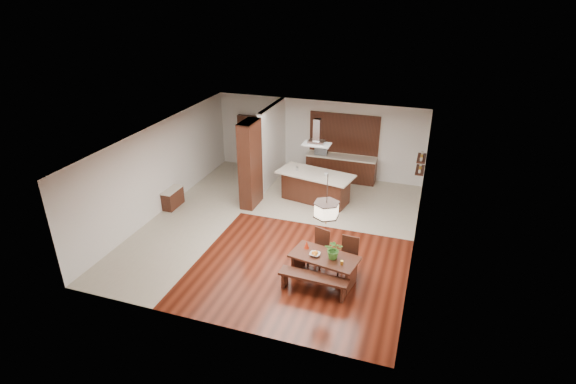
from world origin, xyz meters
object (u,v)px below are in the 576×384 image
(dining_chair_right, at_px, (348,257))
(foliage_plant, at_px, (334,249))
(range_hood, at_px, (317,132))
(microwave, at_px, (321,151))
(dining_chair_left, at_px, (318,248))
(pendant_lantern, at_px, (327,200))
(dining_table, at_px, (324,262))
(kitchen_island, at_px, (315,187))
(hallway_console, at_px, (173,198))
(fruit_bowl, at_px, (315,254))
(dining_bench, at_px, (313,284))
(island_cup, at_px, (326,174))

(dining_chair_right, height_order, foliage_plant, foliage_plant)
(range_hood, height_order, microwave, range_hood)
(dining_chair_left, relative_size, pendant_lantern, 0.77)
(dining_table, bearing_deg, kitchen_island, 108.19)
(hallway_console, relative_size, kitchen_island, 0.33)
(dining_table, xyz_separation_m, dining_chair_left, (-0.32, 0.58, -0.01))
(hallway_console, xyz_separation_m, dining_chair_left, (5.46, -1.74, 0.19))
(hallway_console, bearing_deg, fruit_bowl, -23.11)
(dining_table, relative_size, dining_bench, 1.05)
(foliage_plant, relative_size, microwave, 1.04)
(microwave, bearing_deg, kitchen_island, -87.90)
(dining_table, height_order, dining_chair_left, dining_chair_left)
(dining_table, relative_size, foliage_plant, 3.62)
(dining_table, height_order, fruit_bowl, fruit_bowl)
(dining_table, relative_size, dining_chair_left, 1.78)
(dining_chair_left, xyz_separation_m, dining_chair_right, (0.82, -0.15, 0.00))
(dining_table, xyz_separation_m, fruit_bowl, (-0.24, -0.04, 0.22))
(dining_table, distance_m, range_hood, 4.88)
(hallway_console, relative_size, dining_bench, 0.52)
(dining_table, relative_size, fruit_bowl, 6.88)
(fruit_bowl, bearing_deg, dining_bench, -76.88)
(dining_chair_left, relative_size, microwave, 2.11)
(island_cup, height_order, microwave, microwave)
(kitchen_island, distance_m, range_hood, 1.93)
(foliage_plant, distance_m, microwave, 6.61)
(dining_bench, height_order, island_cup, island_cup)
(foliage_plant, height_order, island_cup, foliage_plant)
(dining_chair_left, xyz_separation_m, pendant_lantern, (0.32, -0.58, 1.74))
(hallway_console, height_order, range_hood, range_hood)
(dining_bench, height_order, fruit_bowl, fruit_bowl)
(pendant_lantern, bearing_deg, kitchen_island, 108.19)
(fruit_bowl, relative_size, kitchen_island, 0.10)
(dining_table, xyz_separation_m, microwave, (-1.75, 6.30, 0.57))
(dining_bench, distance_m, fruit_bowl, 0.75)
(foliage_plant, distance_m, range_hood, 4.81)
(dining_bench, relative_size, pendant_lantern, 1.30)
(pendant_lantern, bearing_deg, dining_chair_right, 40.33)
(dining_chair_right, bearing_deg, pendant_lantern, -135.50)
(hallway_console, bearing_deg, foliage_plant, -21.21)
(dining_table, relative_size, dining_chair_right, 1.78)
(dining_bench, distance_m, range_hood, 5.49)
(dining_table, distance_m, pendant_lantern, 1.73)
(dining_chair_left, distance_m, foliage_plant, 0.92)
(kitchen_island, height_order, microwave, microwave)
(dining_bench, relative_size, fruit_bowl, 6.53)
(foliage_plant, xyz_separation_m, island_cup, (-1.24, 4.14, 0.16))
(dining_chair_left, height_order, microwave, microwave)
(hallway_console, xyz_separation_m, dining_table, (5.78, -2.32, 0.20))
(dining_bench, relative_size, microwave, 3.56)
(dining_bench, bearing_deg, range_hood, 104.88)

